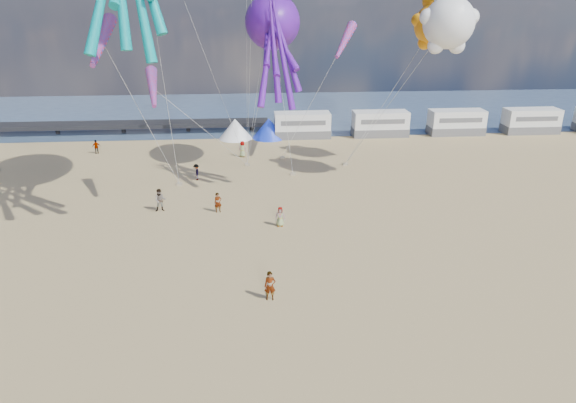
% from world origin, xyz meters
% --- Properties ---
extents(ground, '(120.00, 120.00, 0.00)m').
position_xyz_m(ground, '(0.00, 0.00, 0.00)').
color(ground, tan).
rests_on(ground, ground).
extents(water, '(120.00, 120.00, 0.00)m').
position_xyz_m(water, '(0.00, 55.00, 0.02)').
color(water, '#374C69').
rests_on(water, ground).
extents(pier, '(60.00, 3.00, 0.50)m').
position_xyz_m(pier, '(-28.00, 44.00, 1.00)').
color(pier, black).
rests_on(pier, ground).
extents(motorhome_0, '(6.60, 2.50, 3.00)m').
position_xyz_m(motorhome_0, '(6.00, 40.00, 1.50)').
color(motorhome_0, silver).
rests_on(motorhome_0, ground).
extents(motorhome_1, '(6.60, 2.50, 3.00)m').
position_xyz_m(motorhome_1, '(15.50, 40.00, 1.50)').
color(motorhome_1, silver).
rests_on(motorhome_1, ground).
extents(motorhome_2, '(6.60, 2.50, 3.00)m').
position_xyz_m(motorhome_2, '(25.00, 40.00, 1.50)').
color(motorhome_2, silver).
rests_on(motorhome_2, ground).
extents(motorhome_3, '(6.60, 2.50, 3.00)m').
position_xyz_m(motorhome_3, '(34.50, 40.00, 1.50)').
color(motorhome_3, silver).
rests_on(motorhome_3, ground).
extents(tent_white, '(4.00, 4.00, 2.40)m').
position_xyz_m(tent_white, '(-2.00, 40.00, 1.20)').
color(tent_white, white).
rests_on(tent_white, ground).
extents(tent_blue, '(4.00, 4.00, 2.40)m').
position_xyz_m(tent_blue, '(2.00, 40.00, 1.20)').
color(tent_blue, '#1933CC').
rests_on(tent_blue, ground).
extents(standing_person, '(0.66, 0.45, 1.75)m').
position_xyz_m(standing_person, '(0.54, 4.77, 0.88)').
color(standing_person, tan).
rests_on(standing_person, ground).
extents(beachgoer_0, '(0.74, 0.63, 1.71)m').
position_xyz_m(beachgoer_0, '(-1.13, 32.48, 0.85)').
color(beachgoer_0, '#7F6659').
rests_on(beachgoer_0, ground).
extents(beachgoer_1, '(0.96, 0.67, 1.86)m').
position_xyz_m(beachgoer_1, '(-7.53, 18.19, 0.93)').
color(beachgoer_1, '#7F6659').
rests_on(beachgoer_1, ground).
extents(beachgoer_2, '(0.64, 0.79, 1.53)m').
position_xyz_m(beachgoer_2, '(-5.34, 25.43, 0.76)').
color(beachgoer_2, '#7F6659').
rests_on(beachgoer_2, ground).
extents(beachgoer_3, '(1.10, 0.87, 1.50)m').
position_xyz_m(beachgoer_3, '(-16.87, 34.92, 0.75)').
color(beachgoer_3, '#7F6659').
rests_on(beachgoer_3, ground).
extents(beachgoer_5, '(1.57, 0.86, 1.61)m').
position_xyz_m(beachgoer_5, '(-2.98, 17.65, 0.81)').
color(beachgoer_5, '#7F6659').
rests_on(beachgoer_5, ground).
extents(beachgoer_6, '(0.59, 0.42, 1.50)m').
position_xyz_m(beachgoer_6, '(1.74, 14.64, 0.75)').
color(beachgoer_6, '#7F6659').
rests_on(beachgoer_6, ground).
extents(sandbag_a, '(0.50, 0.35, 0.22)m').
position_xyz_m(sandbag_a, '(-6.80, 24.08, 0.11)').
color(sandbag_a, gray).
rests_on(sandbag_a, ground).
extents(sandbag_b, '(0.50, 0.35, 0.22)m').
position_xyz_m(sandbag_b, '(3.69, 26.14, 0.11)').
color(sandbag_b, gray).
rests_on(sandbag_b, ground).
extents(sandbag_c, '(0.50, 0.35, 0.22)m').
position_xyz_m(sandbag_c, '(9.25, 28.78, 0.11)').
color(sandbag_c, gray).
rests_on(sandbag_c, ground).
extents(sandbag_d, '(0.50, 0.35, 0.22)m').
position_xyz_m(sandbag_d, '(3.03, 31.53, 0.11)').
color(sandbag_d, gray).
rests_on(sandbag_d, ground).
extents(sandbag_e, '(0.50, 0.35, 0.22)m').
position_xyz_m(sandbag_e, '(-0.65, 29.34, 0.11)').
color(sandbag_e, gray).
rests_on(sandbag_e, ground).
extents(kite_octopus_purple, '(7.25, 10.75, 11.33)m').
position_xyz_m(kite_octopus_purple, '(1.95, 27.43, 13.79)').
color(kite_octopus_purple, '#511298').
extents(kite_panda, '(5.20, 4.92, 6.96)m').
position_xyz_m(kite_panda, '(15.64, 21.69, 13.94)').
color(kite_panda, white).
extents(kite_teddy_orange, '(5.73, 5.60, 6.25)m').
position_xyz_m(kite_teddy_orange, '(16.33, 26.79, 13.53)').
color(kite_teddy_orange, orange).
extents(windsock_left, '(1.36, 7.59, 7.56)m').
position_xyz_m(windsock_left, '(-10.80, 19.53, 12.90)').
color(windsock_left, red).
extents(windsock_mid, '(3.37, 5.71, 5.83)m').
position_xyz_m(windsock_mid, '(8.87, 29.81, 11.98)').
color(windsock_mid, red).
extents(windsock_right, '(1.62, 4.44, 4.35)m').
position_xyz_m(windsock_right, '(-7.47, 19.31, 9.54)').
color(windsock_right, red).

